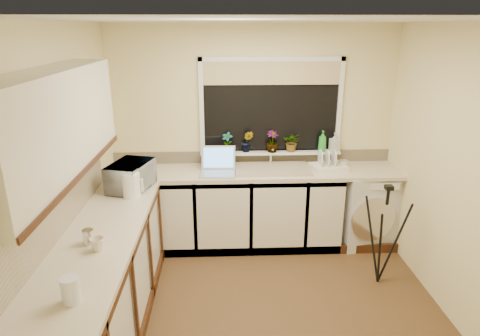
{
  "coord_description": "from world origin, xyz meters",
  "views": [
    {
      "loc": [
        -0.34,
        -3.15,
        2.41
      ],
      "look_at": [
        -0.19,
        0.55,
        1.15
      ],
      "focal_mm": 31.28,
      "sensor_mm": 36.0,
      "label": 1
    }
  ],
  "objects_px": {
    "washing_machine": "(364,206)",
    "plant_d": "(292,142)",
    "steel_jar": "(88,237)",
    "tripod": "(383,235)",
    "soap_bottle_clear": "(335,142)",
    "laptop": "(218,166)",
    "soap_bottle_green": "(322,141)",
    "dish_rack": "(328,167)",
    "kettle": "(131,185)",
    "cup_left": "(97,244)",
    "plant_b": "(247,141)",
    "glass_jug": "(71,290)",
    "cup_back": "(343,164)",
    "microwave": "(131,176)",
    "plant_a": "(227,143)",
    "plant_c": "(272,141)"
  },
  "relations": [
    {
      "from": "washing_machine",
      "to": "steel_jar",
      "type": "distance_m",
      "value": 3.12
    },
    {
      "from": "washing_machine",
      "to": "soap_bottle_green",
      "type": "distance_m",
      "value": 0.9
    },
    {
      "from": "glass_jug",
      "to": "microwave",
      "type": "relative_size",
      "value": 0.33
    },
    {
      "from": "soap_bottle_green",
      "to": "cup_left",
      "type": "relative_size",
      "value": 2.35
    },
    {
      "from": "plant_d",
      "to": "soap_bottle_clear",
      "type": "distance_m",
      "value": 0.49
    },
    {
      "from": "kettle",
      "to": "cup_left",
      "type": "relative_size",
      "value": 2.16
    },
    {
      "from": "glass_jug",
      "to": "tripod",
      "type": "bearing_deg",
      "value": 30.82
    },
    {
      "from": "washing_machine",
      "to": "kettle",
      "type": "height_order",
      "value": "kettle"
    },
    {
      "from": "laptop",
      "to": "soap_bottle_green",
      "type": "bearing_deg",
      "value": 14.68
    },
    {
      "from": "microwave",
      "to": "cup_back",
      "type": "bearing_deg",
      "value": -60.55
    },
    {
      "from": "washing_machine",
      "to": "microwave",
      "type": "distance_m",
      "value": 2.64
    },
    {
      "from": "cup_left",
      "to": "cup_back",
      "type": "bearing_deg",
      "value": 37.57
    },
    {
      "from": "microwave",
      "to": "plant_a",
      "type": "distance_m",
      "value": 1.18
    },
    {
      "from": "plant_a",
      "to": "cup_left",
      "type": "height_order",
      "value": "plant_a"
    },
    {
      "from": "plant_a",
      "to": "dish_rack",
      "type": "bearing_deg",
      "value": -10.4
    },
    {
      "from": "dish_rack",
      "to": "cup_back",
      "type": "distance_m",
      "value": 0.19
    },
    {
      "from": "dish_rack",
      "to": "glass_jug",
      "type": "distance_m",
      "value": 3.05
    },
    {
      "from": "dish_rack",
      "to": "plant_b",
      "type": "xyz_separation_m",
      "value": [
        -0.89,
        0.23,
        0.24
      ]
    },
    {
      "from": "laptop",
      "to": "cup_back",
      "type": "height_order",
      "value": "laptop"
    },
    {
      "from": "glass_jug",
      "to": "cup_left",
      "type": "height_order",
      "value": "glass_jug"
    },
    {
      "from": "tripod",
      "to": "soap_bottle_clear",
      "type": "bearing_deg",
      "value": 102.94
    },
    {
      "from": "washing_machine",
      "to": "plant_b",
      "type": "height_order",
      "value": "plant_b"
    },
    {
      "from": "washing_machine",
      "to": "plant_c",
      "type": "distance_m",
      "value": 1.31
    },
    {
      "from": "glass_jug",
      "to": "steel_jar",
      "type": "relative_size",
      "value": 1.4
    },
    {
      "from": "tripod",
      "to": "soap_bottle_clear",
      "type": "relative_size",
      "value": 4.92
    },
    {
      "from": "cup_back",
      "to": "microwave",
      "type": "bearing_deg",
      "value": -166.39
    },
    {
      "from": "steel_jar",
      "to": "plant_d",
      "type": "height_order",
      "value": "plant_d"
    },
    {
      "from": "plant_a",
      "to": "soap_bottle_green",
      "type": "relative_size",
      "value": 0.97
    },
    {
      "from": "plant_a",
      "to": "cup_back",
      "type": "height_order",
      "value": "plant_a"
    },
    {
      "from": "soap_bottle_green",
      "to": "plant_d",
      "type": "bearing_deg",
      "value": 177.53
    },
    {
      "from": "plant_b",
      "to": "cup_back",
      "type": "xyz_separation_m",
      "value": [
        1.07,
        -0.18,
        -0.23
      ]
    },
    {
      "from": "steel_jar",
      "to": "plant_b",
      "type": "height_order",
      "value": "plant_b"
    },
    {
      "from": "glass_jug",
      "to": "soap_bottle_green",
      "type": "distance_m",
      "value": 3.19
    },
    {
      "from": "plant_d",
      "to": "cup_back",
      "type": "height_order",
      "value": "plant_d"
    },
    {
      "from": "kettle",
      "to": "soap_bottle_clear",
      "type": "distance_m",
      "value": 2.32
    },
    {
      "from": "washing_machine",
      "to": "plant_d",
      "type": "distance_m",
      "value": 1.12
    },
    {
      "from": "plant_d",
      "to": "cup_left",
      "type": "bearing_deg",
      "value": -131.57
    },
    {
      "from": "dish_rack",
      "to": "plant_a",
      "type": "distance_m",
      "value": 1.16
    },
    {
      "from": "tripod",
      "to": "microwave",
      "type": "height_order",
      "value": "microwave"
    },
    {
      "from": "glass_jug",
      "to": "plant_d",
      "type": "height_order",
      "value": "plant_d"
    },
    {
      "from": "kettle",
      "to": "plant_d",
      "type": "distance_m",
      "value": 1.88
    },
    {
      "from": "steel_jar",
      "to": "soap_bottle_green",
      "type": "bearing_deg",
      "value": 40.15
    },
    {
      "from": "plant_a",
      "to": "soap_bottle_green",
      "type": "distance_m",
      "value": 1.08
    },
    {
      "from": "glass_jug",
      "to": "cup_back",
      "type": "relative_size",
      "value": 1.43
    },
    {
      "from": "soap_bottle_clear",
      "to": "plant_d",
      "type": "bearing_deg",
      "value": -179.44
    },
    {
      "from": "washing_machine",
      "to": "dish_rack",
      "type": "bearing_deg",
      "value": 175.21
    },
    {
      "from": "laptop",
      "to": "plant_b",
      "type": "bearing_deg",
      "value": 42.21
    },
    {
      "from": "washing_machine",
      "to": "kettle",
      "type": "relative_size",
      "value": 3.91
    },
    {
      "from": "cup_back",
      "to": "glass_jug",
      "type": "bearing_deg",
      "value": -133.98
    },
    {
      "from": "soap_bottle_clear",
      "to": "cup_back",
      "type": "bearing_deg",
      "value": -68.83
    }
  ]
}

